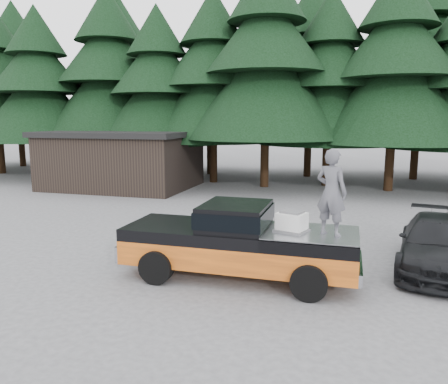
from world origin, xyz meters
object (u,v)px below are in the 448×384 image
(air_compressor, at_px, (292,223))
(utility_building, at_px, (123,159))
(pickup_truck, at_px, (239,252))
(parked_car, at_px, (438,244))
(man_on_bed, at_px, (331,192))

(air_compressor, height_order, utility_building, utility_building)
(pickup_truck, distance_m, parked_car, 5.42)
(pickup_truck, relative_size, parked_car, 1.26)
(pickup_truck, bearing_deg, utility_building, 129.12)
(air_compressor, height_order, parked_car, air_compressor)
(man_on_bed, bearing_deg, utility_building, -20.95)
(pickup_truck, xyz_separation_m, air_compressor, (1.32, -0.09, 0.89))
(air_compressor, xyz_separation_m, utility_building, (-11.57, 12.69, 0.12))
(air_compressor, height_order, man_on_bed, man_on_bed)
(utility_building, bearing_deg, man_on_bed, -45.65)
(pickup_truck, distance_m, air_compressor, 1.59)
(man_on_bed, relative_size, utility_building, 0.24)
(parked_car, xyz_separation_m, utility_building, (-15.24, 10.48, 0.97))
(parked_car, relative_size, utility_building, 0.57)
(man_on_bed, xyz_separation_m, utility_building, (-12.47, 12.76, -0.68))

